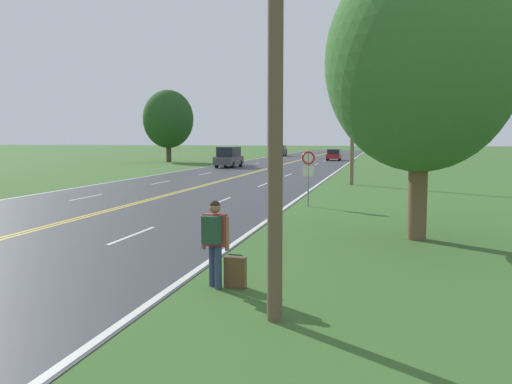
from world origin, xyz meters
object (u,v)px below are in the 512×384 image
object	(u,v)px
traffic_sign	(308,165)
tree_mid_treeline	(422,62)
hitchhiker_person	(214,235)
car_black_suv_mid_far	(280,150)
car_red_hatchback_mid_near	(334,154)
car_dark_grey_van_approaching	(229,157)
tree_behind_sign	(168,119)
suitcase	(235,272)

from	to	relation	value
traffic_sign	tree_mid_treeline	bearing A→B (deg)	-59.10
hitchhiker_person	traffic_sign	world-z (taller)	traffic_sign
tree_mid_treeline	car_black_suv_mid_far	distance (m)	71.92
car_red_hatchback_mid_near	car_dark_grey_van_approaching	bearing A→B (deg)	-24.57
car_red_hatchback_mid_near	car_black_suv_mid_far	distance (m)	18.09
tree_behind_sign	car_dark_grey_van_approaching	bearing A→B (deg)	-43.44
traffic_sign	car_red_hatchback_mid_near	xyz separation A→B (m)	(-3.17, 47.89, -0.99)
suitcase	tree_behind_sign	size ratio (longest dim) A/B	0.08
tree_mid_treeline	car_red_hatchback_mid_near	xyz separation A→B (m)	(-7.19, 54.61, -4.20)
tree_mid_treeline	car_black_suv_mid_far	xyz separation A→B (m)	(-17.10, 69.74, -4.05)
suitcase	traffic_sign	size ratio (longest dim) A/B	0.28
hitchhiker_person	tree_mid_treeline	size ratio (longest dim) A/B	0.21
car_red_hatchback_mid_near	car_black_suv_mid_far	world-z (taller)	car_black_suv_mid_far
hitchhiker_person	car_black_suv_mid_far	world-z (taller)	car_black_suv_mid_far
traffic_sign	hitchhiker_person	bearing A→B (deg)	-90.24
traffic_sign	tree_behind_sign	size ratio (longest dim) A/B	0.27
hitchhiker_person	traffic_sign	distance (m)	12.88
traffic_sign	car_red_hatchback_mid_near	world-z (taller)	traffic_sign
car_red_hatchback_mid_near	tree_mid_treeline	bearing A→B (deg)	7.02
car_dark_grey_van_approaching	car_red_hatchback_mid_near	xyz separation A→B (m)	(8.58, 19.19, -0.27)
suitcase	tree_behind_sign	xyz separation A→B (m)	(-22.42, 51.25, 4.83)
suitcase	tree_behind_sign	distance (m)	56.14
hitchhiker_person	car_dark_grey_van_approaching	size ratio (longest dim) A/B	0.38
hitchhiker_person	tree_mid_treeline	xyz separation A→B (m)	(4.07, 6.14, 3.94)
tree_behind_sign	car_dark_grey_van_approaching	xyz separation A→B (m)	(10.34, -9.79, -4.10)
tree_mid_treeline	car_red_hatchback_mid_near	distance (m)	55.24
hitchhiker_person	tree_behind_sign	bearing A→B (deg)	26.90
tree_behind_sign	tree_mid_treeline	bearing A→B (deg)	-60.00
tree_behind_sign	tree_mid_treeline	world-z (taller)	tree_behind_sign
tree_behind_sign	car_black_suv_mid_far	xyz separation A→B (m)	(9.00, 24.53, -4.21)
hitchhiker_person	suitcase	size ratio (longest dim) A/B	2.59
tree_mid_treeline	car_red_hatchback_mid_near	world-z (taller)	tree_mid_treeline
hitchhiker_person	car_red_hatchback_mid_near	distance (m)	60.83
tree_mid_treeline	tree_behind_sign	bearing A→B (deg)	120.00
hitchhiker_person	car_red_hatchback_mid_near	world-z (taller)	hitchhiker_person
traffic_sign	car_black_suv_mid_far	world-z (taller)	traffic_sign
tree_behind_sign	tree_mid_treeline	xyz separation A→B (m)	(26.11, -45.21, -0.16)
hitchhiker_person	suitcase	world-z (taller)	hitchhiker_person
tree_mid_treeline	suitcase	bearing A→B (deg)	-121.45
traffic_sign	tree_behind_sign	distance (m)	44.51
traffic_sign	tree_mid_treeline	size ratio (longest dim) A/B	0.29
traffic_sign	car_red_hatchback_mid_near	distance (m)	48.01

